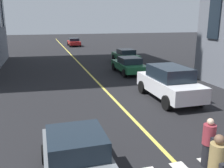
# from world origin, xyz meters

# --- Properties ---
(lane_centre_line) EXTENTS (80.00, 0.16, 0.01)m
(lane_centre_line) POSITION_xyz_m (20.00, 0.00, 0.00)
(lane_centre_line) COLOR #D8C64C
(lane_centre_line) RESTS_ON ground_plane
(car_grey_parked_a) EXTENTS (3.90, 1.89, 1.40)m
(car_grey_parked_a) POSITION_xyz_m (4.47, 3.07, 0.70)
(car_grey_parked_a) COLOR slate
(car_grey_parked_a) RESTS_ON ground_plane
(car_green_mid) EXTENTS (4.40, 1.95, 1.37)m
(car_green_mid) POSITION_xyz_m (17.79, -3.27, 0.70)
(car_green_mid) COLOR #1E6038
(car_green_mid) RESTS_ON ground_plane
(car_green_trailing) EXTENTS (4.40, 1.95, 1.37)m
(car_green_trailing) POSITION_xyz_m (23.31, -4.90, 0.70)
(car_green_trailing) COLOR #1E6038
(car_green_trailing) RESTS_ON ground_plane
(car_white_oncoming) EXTENTS (4.70, 2.14, 1.88)m
(car_white_oncoming) POSITION_xyz_m (10.42, -2.96, 0.97)
(car_white_oncoming) COLOR silver
(car_white_oncoming) RESTS_ON ground_plane
(car_red_near) EXTENTS (4.40, 1.95, 1.37)m
(car_red_near) POSITION_xyz_m (41.52, -1.89, 0.70)
(car_red_near) COLOR #B21E1E
(car_red_near) RESTS_ON ground_plane
(pedestrian_companion) EXTENTS (0.50, 0.38, 1.55)m
(pedestrian_companion) POSITION_xyz_m (4.16, -0.84, 0.77)
(pedestrian_companion) COLOR black
(pedestrian_companion) RESTS_ON ground_plane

